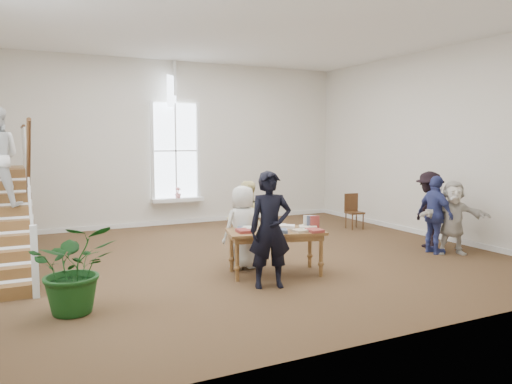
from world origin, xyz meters
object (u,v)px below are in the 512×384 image
woman_cluster_a (435,215)px  library_table (276,235)px  floor_plant (75,268)px  police_officer (270,230)px  woman_cluster_b (429,210)px  side_chair (353,209)px  woman_cluster_c (453,217)px  person_yellow (246,221)px  elderly_woman (243,227)px

woman_cluster_a → library_table: bearing=93.2°
woman_cluster_a → floor_plant: 7.14m
police_officer → woman_cluster_b: (4.46, 1.04, -0.10)m
police_officer → side_chair: size_ratio=2.00×
police_officer → side_chair: police_officer is taller
woman_cluster_b → woman_cluster_c: (0.00, -0.65, -0.07)m
woman_cluster_c → floor_plant: woman_cluster_c is taller
person_yellow → woman_cluster_b: 4.13m
woman_cluster_a → woman_cluster_c: bearing=-121.4°
floor_plant → library_table: bearing=8.6°
woman_cluster_b → floor_plant: 7.46m
woman_cluster_a → side_chair: (0.29, 3.13, -0.30)m
side_chair → woman_cluster_c: bearing=-84.7°
library_table → woman_cluster_a: (3.72, -0.05, 0.11)m
elderly_woman → person_yellow: size_ratio=0.98×
floor_plant → side_chair: 8.23m
woman_cluster_a → woman_cluster_b: woman_cluster_b is taller
police_officer → woman_cluster_b: 4.59m
police_officer → woman_cluster_c: (4.46, 0.39, -0.17)m
library_table → police_officer: police_officer is taller
police_officer → person_yellow: bearing=92.9°
side_chair → person_yellow: bearing=-148.7°
side_chair → woman_cluster_a: bearing=-89.9°
woman_cluster_c → police_officer: bearing=-143.7°
elderly_woman → woman_cluster_c: 4.45m
person_yellow → side_chair: bearing=-147.7°
police_officer → side_chair: 5.83m
elderly_woman → woman_cluster_a: bearing=167.4°
woman_cluster_c → side_chair: 3.34m
library_table → side_chair: side_chair is taller
elderly_woman → woman_cluster_b: woman_cluster_b is taller
woman_cluster_c → side_chair: (0.01, 3.33, -0.25)m
woman_cluster_a → person_yellow: bearing=76.9°
person_yellow → floor_plant: bearing=32.4°
woman_cluster_b → side_chair: (0.01, 2.68, -0.32)m
woman_cluster_b → floor_plant: woman_cluster_b is taller
side_chair → elderly_woman: bearing=-145.1°
library_table → police_officer: bearing=-110.9°
floor_plant → side_chair: size_ratio=1.33×
floor_plant → side_chair: (7.41, 3.60, -0.11)m
police_officer → floor_plant: police_officer is taller
library_table → elderly_woman: bearing=135.6°
library_table → floor_plant: 3.44m
person_yellow → woman_cluster_a: size_ratio=0.97×
elderly_woman → side_chair: bearing=-154.0°
woman_cluster_b → floor_plant: bearing=-58.9°
library_table → woman_cluster_b: 4.03m
person_yellow → woman_cluster_b: (4.06, -0.71, 0.05)m
woman_cluster_c → floor_plant: (-7.40, -0.27, -0.14)m
woman_cluster_a → floor_plant: woman_cluster_a is taller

